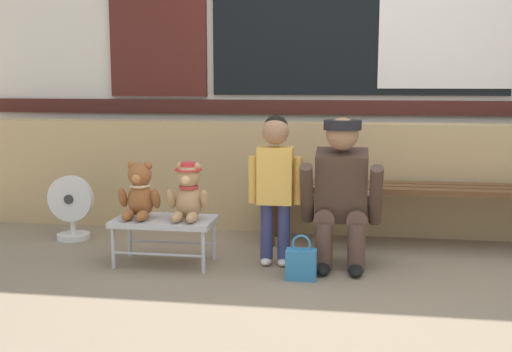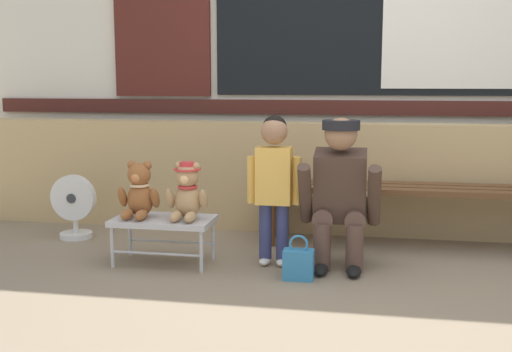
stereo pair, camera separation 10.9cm
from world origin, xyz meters
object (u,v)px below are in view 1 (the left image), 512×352
at_px(wooden_bench_long, 408,195).
at_px(small_display_bench, 164,224).
at_px(teddy_bear_with_hat, 188,192).
at_px(adult_crouching, 342,192).
at_px(floor_fan, 71,208).
at_px(teddy_bear_plain, 139,192).
at_px(handbag_on_ground, 300,263).
at_px(child_standing, 275,173).

distance_m(wooden_bench_long, small_display_bench, 1.73).
relative_size(small_display_bench, teddy_bear_with_hat, 1.76).
height_order(small_display_bench, adult_crouching, adult_crouching).
distance_m(small_display_bench, floor_fan, 1.01).
bearing_deg(teddy_bear_plain, floor_fan, 144.70).
distance_m(wooden_bench_long, teddy_bear_with_hat, 1.58).
bearing_deg(teddy_bear_with_hat, handbag_on_ground, -13.61).
relative_size(wooden_bench_long, floor_fan, 4.37).
bearing_deg(adult_crouching, child_standing, -177.85).
bearing_deg(teddy_bear_plain, wooden_bench_long, 22.10).
relative_size(teddy_bear_plain, floor_fan, 0.76).
bearing_deg(child_standing, floor_fan, 165.56).
bearing_deg(teddy_bear_with_hat, child_standing, 10.21).
distance_m(small_display_bench, adult_crouching, 1.15).
bearing_deg(floor_fan, teddy_bear_plain, -35.30).
bearing_deg(teddy_bear_plain, small_display_bench, -0.51).
bearing_deg(wooden_bench_long, child_standing, -145.22).
relative_size(teddy_bear_plain, adult_crouching, 0.38).
bearing_deg(adult_crouching, small_display_bench, -174.13).
xyz_separation_m(wooden_bench_long, teddy_bear_plain, (-1.73, -0.70, 0.09)).
relative_size(wooden_bench_long, adult_crouching, 2.21).
bearing_deg(handbag_on_ground, small_display_bench, 168.89).
height_order(wooden_bench_long, floor_fan, floor_fan).
distance_m(child_standing, adult_crouching, 0.44).
distance_m(teddy_bear_plain, floor_fan, 0.90).
relative_size(wooden_bench_long, small_display_bench, 3.28).
xyz_separation_m(small_display_bench, floor_fan, (-0.87, 0.50, -0.03)).
distance_m(wooden_bench_long, teddy_bear_plain, 1.87).
xyz_separation_m(child_standing, floor_fan, (-1.57, 0.40, -0.35)).
distance_m(small_display_bench, teddy_bear_with_hat, 0.26).
distance_m(teddy_bear_plain, handbag_on_ground, 1.13).
height_order(small_display_bench, child_standing, child_standing).
bearing_deg(small_display_bench, child_standing, 8.09).
bearing_deg(teddy_bear_with_hat, small_display_bench, -179.23).
bearing_deg(adult_crouching, handbag_on_ground, -128.55).
distance_m(wooden_bench_long, child_standing, 1.08).
bearing_deg(adult_crouching, floor_fan, 168.97).
bearing_deg(child_standing, wooden_bench_long, 34.78).
xyz_separation_m(adult_crouching, handbag_on_ground, (-0.23, -0.29, -0.38)).
distance_m(teddy_bear_with_hat, handbag_on_ground, 0.84).
xyz_separation_m(small_display_bench, handbag_on_ground, (0.89, -0.18, -0.17)).
bearing_deg(handbag_on_ground, child_standing, 124.82).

